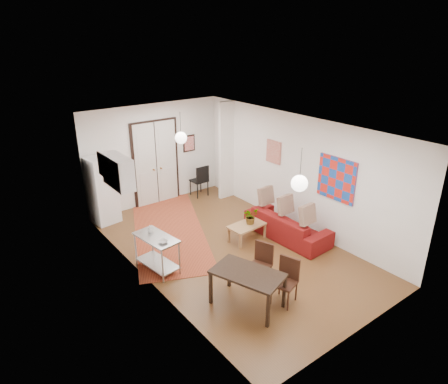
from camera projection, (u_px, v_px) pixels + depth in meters
floor at (229, 249)px, 9.36m from camera, size 7.00×7.00×0.00m
ceiling at (230, 127)px, 8.26m from camera, size 4.20×7.00×0.02m
wall_back at (155, 155)px, 11.39m from camera, size 4.20×0.02×2.90m
wall_front at (367, 259)px, 6.22m from camera, size 4.20×0.02×2.90m
wall_left at (143, 216)px, 7.64m from camera, size 0.02×7.00×2.90m
wall_right at (296, 172)px, 9.98m from camera, size 0.02×7.00×2.90m
double_doors at (156, 163)px, 11.46m from camera, size 1.44×0.06×2.50m
stub_partition at (226, 151)px, 11.72m from camera, size 0.50×0.10×2.90m
wall_cabinet at (118, 172)px, 8.68m from camera, size 0.35×1.00×0.70m
painting_popart at (337, 179)px, 8.97m from camera, size 0.05×1.00×1.00m
painting_abstract at (274, 152)px, 10.42m from camera, size 0.05×0.50×0.60m
poster_back at (189, 143)px, 11.96m from camera, size 0.40×0.03×0.50m
print_left at (102, 165)px, 8.94m from camera, size 0.03×0.44×0.54m
pendant_back at (181, 138)px, 9.98m from camera, size 0.30×0.30×0.80m
pendant_front at (299, 183)px, 7.03m from camera, size 0.30×0.30×0.80m
kilim_rug at (169, 230)px, 10.22m from camera, size 3.32×4.79×0.01m
sofa at (287, 225)px, 9.77m from camera, size 0.96×2.24×0.64m
coffee_table at (247, 227)px, 9.62m from camera, size 0.96×0.58×0.41m
potted_plant at (251, 216)px, 9.58m from camera, size 0.34×0.38×0.40m
kitchen_counter at (157, 249)px, 8.36m from camera, size 0.65×1.09×0.79m
bowl at (163, 242)px, 8.02m from camera, size 0.21×0.21×0.05m
soap_bottle at (150, 229)px, 8.40m from camera, size 0.09×0.09×0.16m
fridge at (102, 190)px, 10.37m from camera, size 0.71×0.71×1.78m
dining_table at (248, 276)px, 7.21m from camera, size 1.12×1.45×0.71m
dining_chair_near at (256, 261)px, 7.91m from camera, size 0.53×0.65×0.88m
dining_chair_far at (281, 277)px, 7.40m from camera, size 0.53×0.65×0.88m
black_side_chair at (197, 177)px, 12.24m from camera, size 0.45×0.45×0.98m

